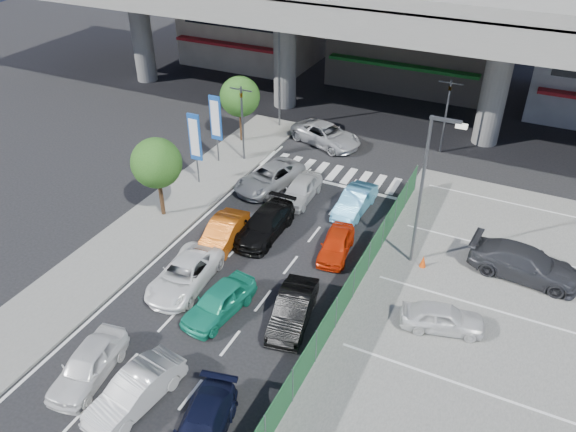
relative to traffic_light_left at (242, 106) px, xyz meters
The scene contains 29 objects.
ground 14.07m from the traffic_light_left, 62.68° to the right, with size 120.00×120.00×0.00m, color black.
parking_lot 20.28m from the traffic_light_left, 30.17° to the right, with size 12.00×28.00×0.06m, color #595956.
sidewalk_left 8.93m from the traffic_light_left, 95.71° to the right, with size 4.00×30.00×0.12m, color #595956.
fence_run 16.20m from the traffic_light_left, 43.73° to the right, with size 0.16×22.00×1.80m, color #1B4F28, non-canonical shape.
expressway 12.72m from the traffic_light_left, 58.20° to the left, with size 64.00×14.00×10.75m.
traffic_light_left is the anchor object (origin of this frame).
traffic_light_right 13.63m from the traffic_light_left, 30.89° to the left, with size 1.60×1.24×5.20m.
street_lamp_right 14.68m from the traffic_light_left, 24.16° to the right, with size 1.65×0.22×8.00m.
street_lamp_left 6.06m from the traffic_light_left, 91.20° to the left, with size 1.65×0.22×8.00m.
signboard_near 4.22m from the traffic_light_left, 104.02° to the right, with size 0.80×0.14×4.70m.
signboard_far 1.93m from the traffic_light_left, 144.30° to the right, with size 0.80×0.14×4.70m.
tree_near 8.06m from the traffic_light_left, 95.71° to the right, with size 2.80×2.80×4.80m.
tree_far 3.02m from the traffic_light_left, 122.62° to the left, with size 2.80×2.80×4.80m.
van_white_back_left 19.61m from the traffic_light_left, 78.98° to the right, with size 1.63×4.05×1.38m, color white.
hatch_white_back_mid 20.44m from the traffic_light_left, 72.09° to the right, with size 1.46×4.19×1.38m, color silver.
minivan_navy_back 21.84m from the traffic_light_left, 64.42° to the right, with size 1.72×4.22×1.22m, color black.
sedan_white_mid_left 13.62m from the traffic_light_left, 72.86° to the right, with size 2.20×4.76×1.32m, color white.
taxi_teal_mid 15.36m from the traffic_light_left, 64.69° to the right, with size 1.63×4.05×1.38m, color #1B9C7A.
hatch_black_mid_right 16.20m from the traffic_light_left, 52.58° to the right, with size 1.46×4.19×1.38m, color black.
taxi_orange_left 10.24m from the traffic_light_left, 67.06° to the right, with size 1.46×4.19×1.38m, color #BC510F.
sedan_black_mid 9.53m from the traffic_light_left, 53.15° to the right, with size 1.93×4.76×1.38m, color black.
taxi_orange_right 12.33m from the traffic_light_left, 36.82° to the right, with size 1.45×3.60×1.23m, color red.
wagon_silver_front_left 5.19m from the traffic_light_left, 37.47° to the right, with size 2.29×4.97×1.38m, color #929498.
sedan_white_front_mid 7.10m from the traffic_light_left, 27.83° to the right, with size 1.59×3.96×1.35m, color silver.
kei_truck_front_right 9.94m from the traffic_light_left, 17.31° to the right, with size 1.40×4.02×1.33m, color #5FBEF4.
crossing_wagon_silver 6.99m from the traffic_light_left, 49.36° to the left, with size 2.43×5.26×1.46m, color #ABADB2.
parked_sedan_white 19.02m from the traffic_light_left, 33.06° to the right, with size 1.46×3.63×1.24m, color silver.
parked_sedan_dgrey 19.35m from the traffic_light_left, 14.70° to the right, with size 2.15×5.28×1.53m, color #323338.
traffic_cone 15.64m from the traffic_light_left, 24.33° to the right, with size 0.34×0.34×0.66m, color #D9450C.
Camera 1 is at (11.26, -17.31, 17.72)m, focal length 35.00 mm.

